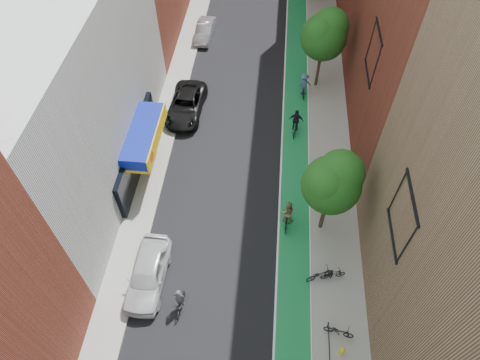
% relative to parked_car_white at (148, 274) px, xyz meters
% --- Properties ---
extents(bike_lane, '(2.00, 68.00, 0.01)m').
position_rel_parked_car_white_xyz_m(bike_lane, '(8.32, 20.50, -0.83)').
color(bike_lane, '#14743F').
rests_on(bike_lane, ground).
extents(sidewalk_left, '(2.00, 68.00, 0.15)m').
position_rel_parked_car_white_xyz_m(sidewalk_left, '(-1.68, 20.50, -0.76)').
color(sidewalk_left, gray).
rests_on(sidewalk_left, ground).
extents(sidewalk_right, '(3.00, 68.00, 0.15)m').
position_rel_parked_car_white_xyz_m(sidewalk_right, '(10.82, 20.50, -0.76)').
color(sidewalk_right, gray).
rests_on(sidewalk_right, ground).
extents(building_left_white, '(8.00, 20.00, 12.00)m').
position_rel_parked_car_white_xyz_m(building_left_white, '(-6.68, 8.50, 5.16)').
color(building_left_white, silver).
rests_on(building_left_white, ground).
extents(tree_near, '(3.40, 3.36, 6.42)m').
position_rel_parked_car_white_xyz_m(tree_near, '(9.97, 4.52, 3.82)').
color(tree_near, '#332619').
rests_on(tree_near, ground).
extents(tree_mid, '(3.55, 3.53, 6.74)m').
position_rel_parked_car_white_xyz_m(tree_mid, '(9.97, 18.52, 4.05)').
color(tree_mid, '#332619').
rests_on(tree_mid, ground).
extents(parked_car_white, '(2.07, 4.95, 1.67)m').
position_rel_parked_car_white_xyz_m(parked_car_white, '(0.00, 0.00, 0.00)').
color(parked_car_white, silver).
rests_on(parked_car_white, ground).
extents(parked_car_black, '(2.78, 5.59, 1.52)m').
position_rel_parked_car_white_xyz_m(parked_car_black, '(-0.25, 14.36, -0.07)').
color(parked_car_black, black).
rests_on(parked_car_black, ground).
extents(parked_car_silver, '(1.67, 4.22, 1.37)m').
position_rel_parked_car_white_xyz_m(parked_car_silver, '(-0.28, 24.76, -0.15)').
color(parked_car_silver, '#999CA2').
rests_on(parked_car_silver, ground).
extents(cyclist_lead, '(0.67, 1.71, 1.92)m').
position_rel_parked_car_white_xyz_m(cyclist_lead, '(2.09, -1.43, -0.20)').
color(cyclist_lead, black).
rests_on(cyclist_lead, ground).
extents(cyclist_lane_near, '(0.91, 1.84, 2.17)m').
position_rel_parked_car_white_xyz_m(cyclist_lane_near, '(7.78, 4.61, 0.08)').
color(cyclist_lane_near, black).
rests_on(cyclist_lane_near, ground).
extents(cyclist_lane_mid, '(1.13, 1.64, 2.19)m').
position_rel_parked_car_white_xyz_m(cyclist_lane_mid, '(8.24, 12.80, 0.05)').
color(cyclist_lane_mid, black).
rests_on(cyclist_lane_mid, ground).
extents(cyclist_lane_far, '(1.19, 1.51, 2.10)m').
position_rel_parked_car_white_xyz_m(cyclist_lane_far, '(8.85, 17.20, 0.15)').
color(cyclist_lane_far, black).
rests_on(cyclist_lane_far, ground).
extents(parked_bike_near, '(1.68, 0.87, 0.84)m').
position_rel_parked_car_white_xyz_m(parked_bike_near, '(10.66, -2.21, -0.27)').
color(parked_bike_near, black).
rests_on(parked_bike_near, sidewalk_right).
extents(parked_bike_mid, '(1.56, 0.77, 0.90)m').
position_rel_parked_car_white_xyz_m(parked_bike_mid, '(10.50, 1.02, -0.24)').
color(parked_bike_mid, black).
rests_on(parked_bike_mid, sidewalk_right).
extents(parked_bike_far, '(1.80, 1.24, 0.90)m').
position_rel_parked_car_white_xyz_m(parked_bike_far, '(9.77, 0.94, -0.24)').
color(parked_bike_far, black).
rests_on(parked_bike_far, sidewalk_right).
extents(fire_hydrant, '(0.25, 0.25, 0.70)m').
position_rel_parked_car_white_xyz_m(fire_hydrant, '(10.77, -3.20, -0.31)').
color(fire_hydrant, yellow).
rests_on(fire_hydrant, sidewalk_right).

